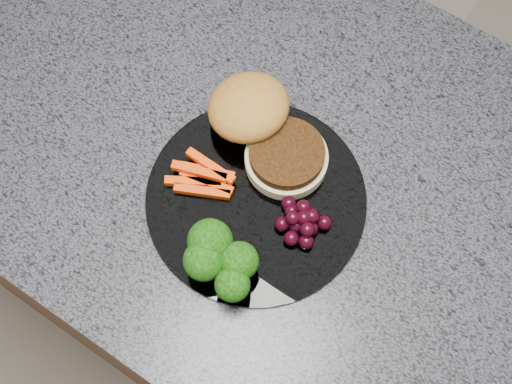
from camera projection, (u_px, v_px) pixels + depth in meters
island_cabinet at (270, 264)px, 1.30m from camera, size 1.20×0.60×0.86m
countertop at (277, 162)px, 0.88m from camera, size 1.20×0.60×0.04m
plate at (256, 199)px, 0.84m from camera, size 0.26×0.26×0.01m
burger at (262, 127)px, 0.84m from camera, size 0.18×0.13×0.05m
carrot_sticks at (203, 177)px, 0.84m from camera, size 0.08×0.06×0.02m
broccoli at (219, 258)px, 0.77m from camera, size 0.09×0.07×0.06m
grape_bunch at (301, 221)px, 0.81m from camera, size 0.06×0.05×0.03m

